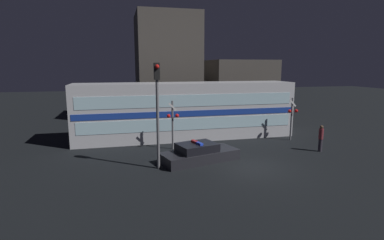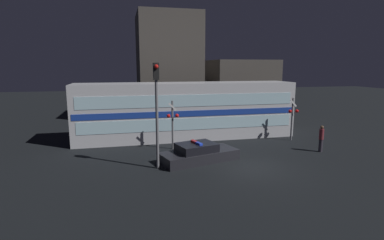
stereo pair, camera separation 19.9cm
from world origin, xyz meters
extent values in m
plane|color=black|center=(0.00, 0.00, 0.00)|extent=(120.00, 120.00, 0.00)
cube|color=silver|center=(-2.00, 8.01, 2.21)|extent=(17.22, 3.20, 4.42)
cube|color=#193899|center=(-2.00, 6.40, 2.21)|extent=(16.87, 0.03, 0.44)
cube|color=silver|center=(-2.00, 6.40, 1.41)|extent=(16.35, 0.02, 0.88)
cube|color=silver|center=(-2.00, 6.40, 3.18)|extent=(16.35, 0.02, 0.88)
cube|color=black|center=(-2.55, 1.85, 0.31)|extent=(5.06, 3.08, 0.63)
cube|color=black|center=(-2.73, 1.80, 0.87)|extent=(2.63, 2.20, 0.49)
cube|color=blue|center=(-2.65, 1.52, 1.18)|extent=(0.34, 0.60, 0.12)
cube|color=red|center=(-2.80, 2.07, 1.18)|extent=(0.34, 0.60, 0.12)
cylinder|color=#2D2833|center=(5.92, 1.92, 0.43)|extent=(0.26, 0.26, 0.86)
cylinder|color=maroon|center=(5.92, 1.92, 1.21)|extent=(0.30, 0.30, 0.71)
sphere|color=brown|center=(5.92, 1.92, 1.69)|extent=(0.23, 0.23, 0.23)
cylinder|color=slate|center=(5.71, 5.24, 1.66)|extent=(0.13, 0.13, 3.31)
sphere|color=red|center=(5.42, 5.09, 2.32)|extent=(0.26, 0.26, 0.26)
sphere|color=red|center=(6.00, 5.09, 2.32)|extent=(0.26, 0.26, 0.26)
cube|color=white|center=(5.71, 5.15, 2.91)|extent=(0.58, 0.03, 0.58)
cylinder|color=slate|center=(-3.66, 4.88, 1.69)|extent=(0.13, 0.13, 3.38)
sphere|color=red|center=(-3.95, 4.74, 2.37)|extent=(0.26, 0.26, 0.26)
sphere|color=red|center=(-3.37, 4.74, 2.37)|extent=(0.26, 0.26, 0.26)
cube|color=white|center=(-3.66, 4.80, 2.97)|extent=(0.58, 0.03, 0.58)
cylinder|color=slate|center=(-5.15, 1.08, 2.48)|extent=(0.16, 0.16, 4.96)
cube|color=black|center=(-5.15, 1.08, 5.41)|extent=(0.30, 0.30, 0.90)
sphere|color=red|center=(-5.15, 0.88, 5.67)|extent=(0.23, 0.23, 0.23)
cube|color=#47423D|center=(-2.14, 16.55, 5.48)|extent=(6.22, 6.58, 10.96)
cube|color=#47423D|center=(5.99, 16.47, 3.18)|extent=(6.86, 6.04, 6.36)
camera|label=1|loc=(-7.15, -15.04, 5.66)|focal=28.00mm
camera|label=2|loc=(-6.96, -15.08, 5.66)|focal=28.00mm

